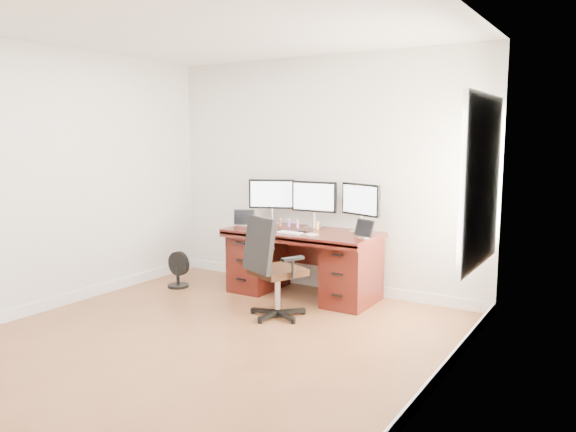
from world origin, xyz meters
The scene contains 19 objects.
ground centered at (0.00, 0.00, 0.00)m, with size 4.50×4.50×0.00m, color brown.
back_wall centered at (0.00, 2.25, 1.35)m, with size 4.00×0.10×2.70m, color silver.
right_wall centered at (2.00, 0.11, 1.35)m, with size 0.10×4.50×2.70m.
desk centered at (0.00, 1.83, 0.40)m, with size 1.70×0.80×0.75m.
office_chair centered at (0.14, 1.00, 0.34)m, with size 0.72×0.72×1.02m.
floor_fan centered at (-1.46, 1.36, 0.21)m, with size 0.29×0.25×0.43m.
monitor_left centered at (-0.58, 2.07, 1.09)m, with size 0.52×0.25×0.53m.
monitor_center centered at (0.00, 2.07, 1.09)m, with size 0.55×0.15×0.53m.
monitor_right centered at (0.58, 2.07, 1.09)m, with size 0.53×0.23×0.53m.
tablet_left centered at (-0.76, 1.75, 0.84)m, with size 0.24×0.18×0.19m.
tablet_right centered at (0.76, 1.75, 0.84)m, with size 0.25×0.15×0.19m.
keyboard centered at (-0.02, 1.58, 0.76)m, with size 0.27×0.12×0.01m, color white.
trackpad centered at (0.22, 1.61, 0.76)m, with size 0.12×0.12×0.01m, color silver.
drawing_tablet centered at (-0.26, 1.61, 0.76)m, with size 0.23×0.14×0.01m, color black.
phone centered at (0.04, 1.76, 0.76)m, with size 0.12×0.06×0.01m, color black.
figurine_brown centered at (-0.38, 1.95, 0.80)m, with size 0.04×0.04×0.09m.
figurine_purple centered at (-0.26, 1.95, 0.80)m, with size 0.04×0.04×0.09m.
figurine_pink centered at (-0.15, 1.95, 0.80)m, with size 0.04×0.04×0.09m.
figurine_orange centered at (0.11, 1.95, 0.80)m, with size 0.04×0.04×0.09m.
Camera 1 is at (3.08, -3.52, 1.78)m, focal length 35.00 mm.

